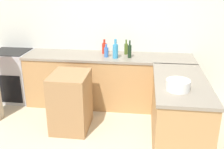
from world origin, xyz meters
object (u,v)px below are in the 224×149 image
at_px(island_table, 71,101).
at_px(hot_sauce_bottle, 104,48).
at_px(olive_oil_bottle, 126,48).
at_px(wine_bottle_dark, 130,51).
at_px(water_bottle_blue, 106,52).
at_px(mixing_bowl, 178,85).
at_px(range_oven, 13,76).
at_px(dish_soap_bottle, 115,51).

bearing_deg(island_table, hot_sauce_bottle, 69.99).
xyz_separation_m(olive_oil_bottle, wine_bottle_dark, (0.07, -0.21, 0.01)).
relative_size(water_bottle_blue, olive_oil_bottle, 0.86).
bearing_deg(wine_bottle_dark, island_table, -136.33).
distance_m(mixing_bowl, wine_bottle_dark, 1.42).
bearing_deg(hot_sauce_bottle, wine_bottle_dark, -24.79).
xyz_separation_m(olive_oil_bottle, hot_sauce_bottle, (-0.38, 0.00, -0.00)).
height_order(island_table, water_bottle_blue, water_bottle_blue).
height_order(water_bottle_blue, olive_oil_bottle, olive_oil_bottle).
xyz_separation_m(mixing_bowl, hot_sauce_bottle, (-1.10, 1.47, 0.04)).
relative_size(range_oven, dish_soap_bottle, 2.92).
bearing_deg(range_oven, mixing_bowl, -25.87).
distance_m(dish_soap_bottle, hot_sauce_bottle, 0.35).
bearing_deg(range_oven, island_table, -33.09).
relative_size(wine_bottle_dark, hot_sauce_bottle, 1.17).
relative_size(island_table, dish_soap_bottle, 2.74).
height_order(range_oven, hot_sauce_bottle, hot_sauce_bottle).
xyz_separation_m(mixing_bowl, dish_soap_bottle, (-0.88, 1.21, 0.06)).
height_order(wine_bottle_dark, hot_sauce_bottle, wine_bottle_dark).
bearing_deg(hot_sauce_bottle, mixing_bowl, -53.16).
bearing_deg(olive_oil_bottle, island_table, -126.90).
distance_m(range_oven, mixing_bowl, 3.15).
bearing_deg(range_oven, water_bottle_blue, -3.07).
distance_m(water_bottle_blue, dish_soap_bottle, 0.17).
xyz_separation_m(range_oven, hot_sauce_bottle, (1.69, 0.12, 0.55)).
height_order(dish_soap_bottle, olive_oil_bottle, dish_soap_bottle).
bearing_deg(dish_soap_bottle, wine_bottle_dark, 12.65).
relative_size(mixing_bowl, hot_sauce_bottle, 1.13).
relative_size(mixing_bowl, wine_bottle_dark, 0.96).
distance_m(dish_soap_bottle, olive_oil_bottle, 0.30).
relative_size(range_oven, olive_oil_bottle, 3.64).
bearing_deg(mixing_bowl, water_bottle_blue, 129.46).
bearing_deg(island_table, wine_bottle_dark, 43.67).
height_order(mixing_bowl, dish_soap_bottle, dish_soap_bottle).
bearing_deg(olive_oil_bottle, wine_bottle_dark, -70.52).
xyz_separation_m(dish_soap_bottle, hot_sauce_bottle, (-0.22, 0.26, -0.03)).
relative_size(dish_soap_bottle, wine_bottle_dark, 1.08).
bearing_deg(wine_bottle_dark, range_oven, 177.52).
bearing_deg(island_table, dish_soap_bottle, 51.18).
distance_m(island_table, olive_oil_bottle, 1.36).
height_order(range_oven, olive_oil_bottle, olive_oil_bottle).
height_order(island_table, wine_bottle_dark, wine_bottle_dark).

